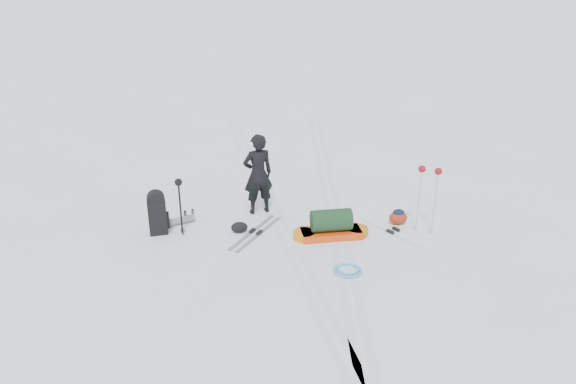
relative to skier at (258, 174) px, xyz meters
name	(u,v)px	position (x,y,z in m)	size (l,w,h in m)	color
ground	(286,235)	(0.46, -1.24, -0.95)	(200.00, 200.00, 0.00)	white
snow_hill_backdrop	(508,312)	(63.15, 82.79, -69.97)	(359.50, 192.00, 162.45)	silver
ski_tracks	(307,215)	(1.07, -0.36, -0.94)	(3.38, 17.97, 0.01)	silver
skier	(258,174)	(0.00, 0.00, 0.00)	(0.69, 0.45, 1.90)	black
pulk_sled	(331,227)	(1.39, -1.44, -0.71)	(1.63, 0.53, 0.62)	#DE400D
expedition_rucksack	(160,213)	(-2.18, -0.66, -0.50)	(0.98, 0.71, 0.98)	black
ski_poles_black	(179,189)	(-1.73, -0.84, 0.11)	(0.16, 0.18, 1.29)	black
ski_poles_silver	(429,178)	(3.41, -1.56, 0.33)	(0.44, 0.33, 1.53)	silver
touring_skis_grey	(256,233)	(-0.18, -1.04, -0.93)	(1.30, 1.61, 0.07)	#919499
touring_skis_white	(393,232)	(2.76, -1.45, -0.93)	(1.15, 1.72, 0.07)	silver
rope_coil	(348,270)	(1.40, -2.85, -0.92)	(0.60, 0.60, 0.07)	#5C98E1
small_daypack	(398,217)	(3.00, -1.07, -0.78)	(0.48, 0.42, 0.35)	maroon
thermos_pair	(189,215)	(-1.60, -0.17, -0.83)	(0.24, 0.18, 0.26)	#54565B
stuff_sack	(239,227)	(-0.52, -0.92, -0.84)	(0.42, 0.36, 0.22)	black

